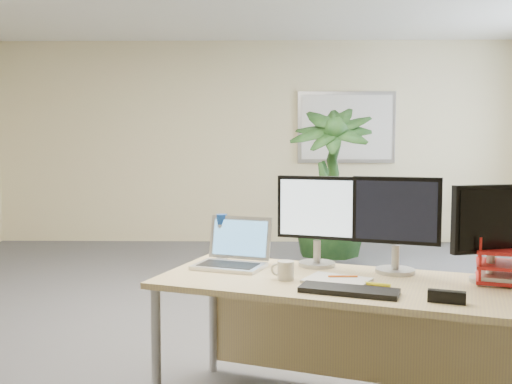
{
  "coord_description": "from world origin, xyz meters",
  "views": [
    {
      "loc": [
        0.14,
        -3.7,
        1.33
      ],
      "look_at": [
        0.06,
        0.35,
        0.99
      ],
      "focal_mm": 40.0,
      "sensor_mm": 36.0,
      "label": 1
    }
  ],
  "objects_px": {
    "monitor_left": "(317,215)",
    "desk": "(348,305)",
    "monitor_right": "(396,218)",
    "floor_plant": "(329,199)",
    "laptop": "(234,254)"
  },
  "relations": [
    {
      "from": "monitor_right",
      "to": "desk",
      "type": "bearing_deg",
      "value": -161.02
    },
    {
      "from": "desk",
      "to": "monitor_left",
      "type": "relative_size",
      "value": 4.02
    },
    {
      "from": "monitor_right",
      "to": "floor_plant",
      "type": "bearing_deg",
      "value": 89.73
    },
    {
      "from": "monitor_left",
      "to": "monitor_right",
      "type": "distance_m",
      "value": 0.41
    },
    {
      "from": "monitor_left",
      "to": "monitor_right",
      "type": "relative_size",
      "value": 0.99
    },
    {
      "from": "desk",
      "to": "monitor_left",
      "type": "xyz_separation_m",
      "value": [
        -0.13,
        0.24,
        0.42
      ]
    },
    {
      "from": "monitor_left",
      "to": "monitor_right",
      "type": "height_order",
      "value": "monitor_right"
    },
    {
      "from": "floor_plant",
      "to": "monitor_right",
      "type": "distance_m",
      "value": 3.18
    },
    {
      "from": "monitor_right",
      "to": "laptop",
      "type": "height_order",
      "value": "monitor_right"
    },
    {
      "from": "desk",
      "to": "laptop",
      "type": "relative_size",
      "value": 4.44
    },
    {
      "from": "laptop",
      "to": "monitor_left",
      "type": "bearing_deg",
      "value": 0.33
    },
    {
      "from": "floor_plant",
      "to": "monitor_left",
      "type": "height_order",
      "value": "floor_plant"
    },
    {
      "from": "monitor_left",
      "to": "desk",
      "type": "bearing_deg",
      "value": -60.88
    },
    {
      "from": "monitor_left",
      "to": "laptop",
      "type": "relative_size",
      "value": 1.1
    },
    {
      "from": "desk",
      "to": "laptop",
      "type": "height_order",
      "value": "laptop"
    }
  ]
}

